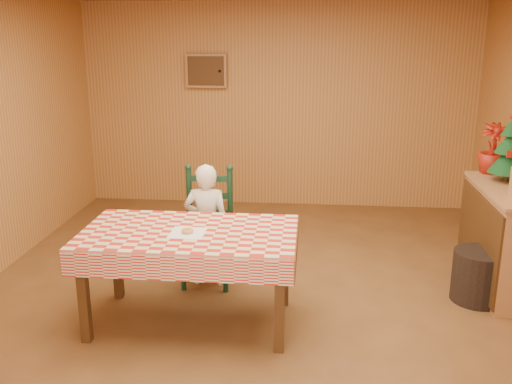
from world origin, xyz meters
TOP-DOWN VIEW (x-y plane):
  - ground at (0.00, 0.00)m, footprint 6.00×6.00m
  - cabin_walls at (-0.00, 0.53)m, footprint 5.10×6.05m
  - dining_table at (-0.47, -0.30)m, footprint 1.66×0.96m
  - ladder_chair at (-0.47, 0.49)m, footprint 0.44×0.40m
  - seated_child at (-0.47, 0.43)m, footprint 0.41×0.27m
  - napkin at (-0.47, -0.35)m, footprint 0.26×0.26m
  - donut at (-0.47, -0.35)m, footprint 0.12×0.12m
  - shelf_unit at (2.20, 0.60)m, footprint 0.54×1.24m
  - christmas_tree at (2.21, 0.85)m, footprint 0.34×0.34m
  - flower_arrangement at (2.16, 1.15)m, footprint 0.29×0.29m
  - storage_bin at (1.90, 0.31)m, footprint 0.48×0.48m

SIDE VIEW (x-z plane):
  - ground at x=0.00m, z-range 0.00..0.00m
  - storage_bin at x=1.90m, z-range 0.00..0.45m
  - shelf_unit at x=2.20m, z-range 0.00..0.93m
  - ladder_chair at x=-0.47m, z-range -0.04..1.04m
  - seated_child at x=-0.47m, z-range 0.00..1.12m
  - dining_table at x=-0.47m, z-range 0.30..1.07m
  - napkin at x=-0.47m, z-range 0.77..0.77m
  - donut at x=-0.47m, z-range 0.77..0.80m
  - flower_arrangement at x=2.16m, z-range 0.93..1.41m
  - christmas_tree at x=2.21m, z-range 0.90..1.52m
  - cabin_walls at x=0.00m, z-range 0.50..3.15m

